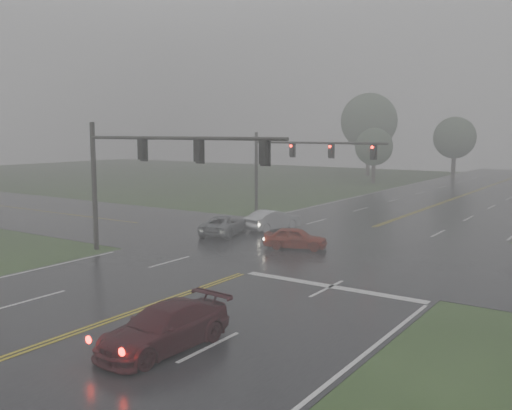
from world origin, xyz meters
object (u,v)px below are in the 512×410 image
Objects in this scene: sedan_maroon at (165,349)px; signal_gantry_near at (144,163)px; sedan_silver at (273,230)px; signal_gantry_far at (293,159)px; car_grey at (225,235)px; sedan_red at (296,249)px.

sedan_maroon is 0.37× the size of signal_gantry_near.
signal_gantry_far reaches higher than sedan_silver.
signal_gantry_near is 1.16× the size of signal_gantry_far.
car_grey is (-10.33, 16.67, 0.00)m from sedan_maroon.
signal_gantry_far is (-0.56, 16.31, -0.43)m from signal_gantry_near.
sedan_silver is 3.63m from car_grey.
car_grey is at bearing 58.59° from sedan_red.
sedan_silver is at bearing -132.57° from car_grey.
sedan_silver is 7.25m from signal_gantry_far.
signal_gantry_far is (-1.58, 5.35, 4.63)m from sedan_silver.
signal_gantry_near is at bearing 141.26° from sedan_maroon.
sedan_red is 6.34m from sedan_silver.
sedan_maroon is 1.13× the size of sedan_silver.
car_grey is 9.75m from signal_gantry_far.
signal_gantry_near is at bearing -88.04° from signal_gantry_far.
sedan_red is at bearing 152.33° from car_grey.
sedan_maroon is at bearing 126.61° from sedan_silver.
sedan_silver is 12.11m from signal_gantry_near.
sedan_maroon is 1.04× the size of car_grey.
signal_gantry_near is at bearing 97.71° from sedan_silver.
sedan_maroon is at bearing -67.88° from signal_gantry_far.
sedan_silver is 0.92× the size of car_grey.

